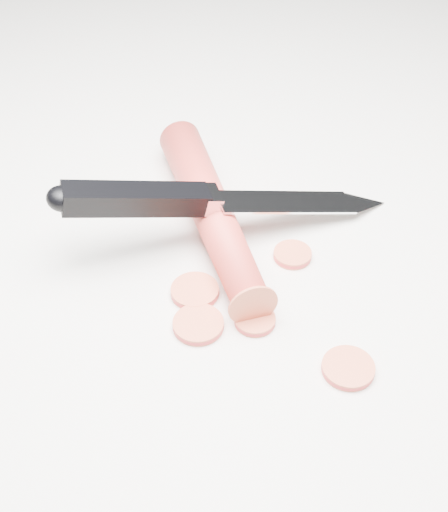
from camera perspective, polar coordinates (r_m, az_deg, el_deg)
ground at (r=0.58m, az=-0.47°, el=-0.04°), size 2.40×2.40×0.00m
carrot at (r=0.59m, az=-1.00°, el=3.61°), size 0.09×0.22×0.03m
carrot_slice_0 at (r=0.51m, az=9.91°, el=-8.82°), size 0.04×0.04×0.01m
carrot_slice_1 at (r=0.53m, az=2.48°, el=-5.12°), size 0.03×0.03×0.01m
carrot_slice_2 at (r=0.55m, az=-2.35°, el=-2.83°), size 0.04×0.04×0.01m
carrot_slice_3 at (r=0.58m, az=5.50°, el=0.11°), size 0.03×0.03×0.01m
carrot_slice_4 at (r=0.52m, az=-2.07°, el=-5.49°), size 0.04×0.04×0.01m
kitchen_knife at (r=0.58m, az=0.46°, el=4.85°), size 0.28×0.11×0.08m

